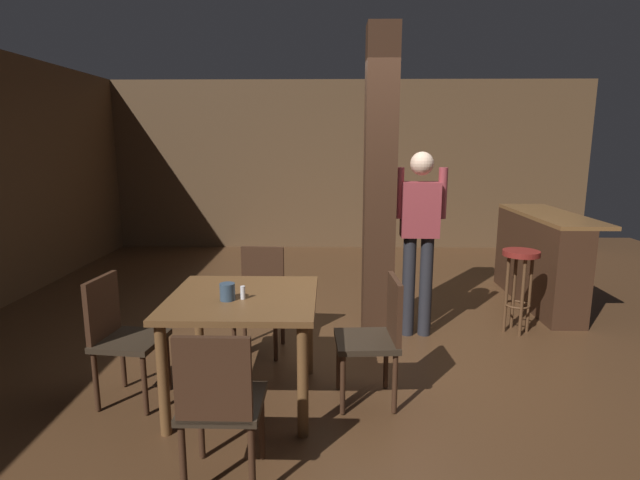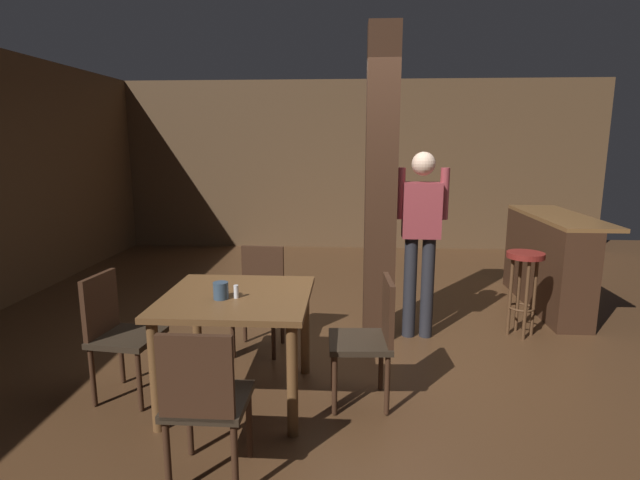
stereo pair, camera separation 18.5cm
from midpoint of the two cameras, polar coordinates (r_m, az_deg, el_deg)
name	(u,v)px [view 1 (the left image)]	position (r m, az deg, el deg)	size (l,w,h in m)	color
ground_plane	(368,355)	(4.42, 4.28, -13.01)	(10.80, 10.80, 0.00)	#4C301C
wall_back	(349,166)	(8.53, 2.74, 8.48)	(8.00, 0.10, 2.80)	brown
pillar	(380,187)	(4.56, 5.68, 6.01)	(0.28, 0.28, 2.80)	#382114
dining_table	(243,313)	(3.52, -10.27, -8.18)	(1.00, 1.00, 0.78)	brown
chair_north	(260,294)	(4.41, -8.03, -6.10)	(0.45, 0.45, 0.89)	#2D2319
chair_east	(377,333)	(3.52, 5.03, -10.58)	(0.44, 0.44, 0.89)	#2D2319
chair_west	(120,332)	(3.82, -23.22, -9.68)	(0.47, 0.47, 0.89)	#2D2319
chair_south	(220,400)	(2.75, -13.40, -17.43)	(0.42, 0.42, 0.89)	#2D2319
napkin_cup	(227,292)	(3.39, -12.08, -5.82)	(0.10, 0.10, 0.11)	#33475B
salt_shaker	(243,293)	(3.39, -10.37, -5.95)	(0.03, 0.03, 0.09)	silver
standing_person	(419,231)	(4.64, 10.17, 1.02)	(0.47, 0.21, 1.72)	maroon
bar_counter	(538,258)	(6.06, 22.91, -1.91)	(0.56, 1.73, 1.03)	brown
bar_stool_near	(520,272)	(5.05, 20.90, -3.45)	(0.34, 0.34, 0.80)	maroon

